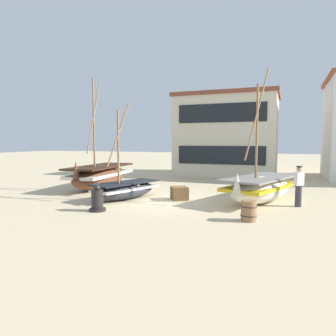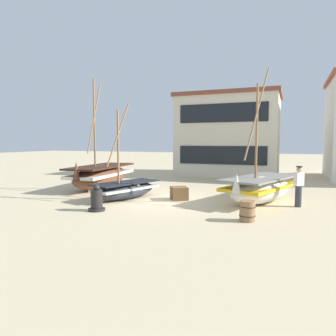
# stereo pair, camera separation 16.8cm
# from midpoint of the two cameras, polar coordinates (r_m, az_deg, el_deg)

# --- Properties ---
(ground_plane) EXTENTS (120.00, 120.00, 0.00)m
(ground_plane) POSITION_cam_midpoint_polar(r_m,az_deg,el_deg) (14.33, -1.78, -5.91)
(ground_plane) COLOR #CCB78E
(fishing_boat_near_left) EXTENTS (2.27, 3.64, 4.43)m
(fishing_boat_near_left) POSITION_cam_midpoint_polar(r_m,az_deg,el_deg) (14.65, -8.13, -3.90)
(fishing_boat_near_left) COLOR #2D333D
(fishing_boat_near_left) RESTS_ON ground
(fishing_boat_centre_large) EXTENTS (2.36, 5.39, 6.09)m
(fishing_boat_centre_large) POSITION_cam_midpoint_polar(r_m,az_deg,el_deg) (18.21, -12.59, -1.39)
(fishing_boat_centre_large) COLOR brown
(fishing_boat_centre_large) RESTS_ON ground
(fishing_boat_far_right) EXTENTS (3.29, 4.96, 5.92)m
(fishing_boat_far_right) POSITION_cam_midpoint_polar(r_m,az_deg,el_deg) (14.37, 16.41, -3.52)
(fishing_boat_far_right) COLOR silver
(fishing_boat_far_right) RESTS_ON ground
(fisherman_by_hull) EXTENTS (0.42, 0.40, 1.68)m
(fisherman_by_hull) POSITION_cam_midpoint_polar(r_m,az_deg,el_deg) (13.84, 22.58, -3.17)
(fisherman_by_hull) COLOR #33333D
(fisherman_by_hull) RESTS_ON ground
(capstan_winch) EXTENTS (0.65, 0.65, 1.03)m
(capstan_winch) POSITION_cam_midpoint_polar(r_m,az_deg,el_deg) (12.37, -13.25, -5.82)
(capstan_winch) COLOR black
(capstan_winch) RESTS_ON ground
(wooden_barrel) EXTENTS (0.56, 0.56, 0.70)m
(wooden_barrel) POSITION_cam_midpoint_polar(r_m,az_deg,el_deg) (10.88, 14.19, -7.64)
(wooden_barrel) COLOR olive
(wooden_barrel) RESTS_ON ground
(cargo_crate) EXTENTS (1.00, 1.00, 0.60)m
(cargo_crate) POSITION_cam_midpoint_polar(r_m,az_deg,el_deg) (14.35, 1.77, -4.67)
(cargo_crate) COLOR brown
(cargo_crate) RESTS_ON ground
(harbor_building_main) EXTENTS (7.94, 5.70, 6.44)m
(harbor_building_main) POSITION_cam_midpoint_polar(r_m,az_deg,el_deg) (25.75, 10.68, 6.02)
(harbor_building_main) COLOR beige
(harbor_building_main) RESTS_ON ground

